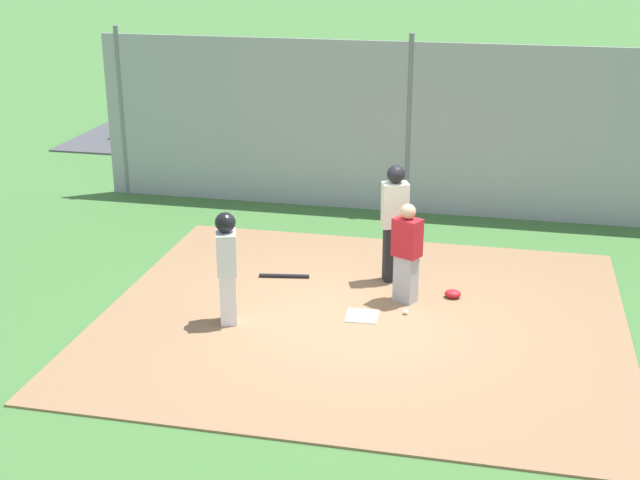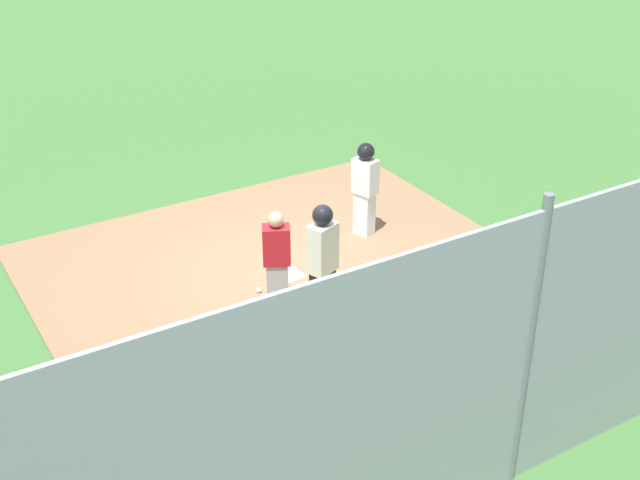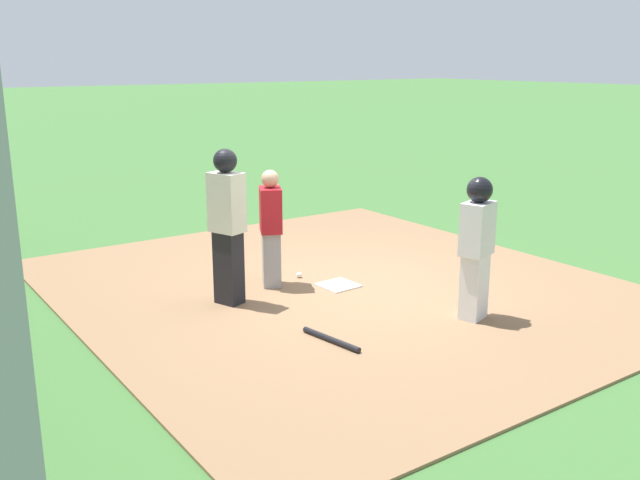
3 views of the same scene
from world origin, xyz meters
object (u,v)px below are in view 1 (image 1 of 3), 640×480
object	(u,v)px
home_plate	(362,316)
catcher	(407,252)
umpire	(395,220)
baseball	(406,312)
parked_car_blue	(203,113)
runner	(227,261)
baseball_bat	(284,276)
parked_car_white	(446,122)
catcher_mask	(453,294)

from	to	relation	value
home_plate	catcher	distance (m)	1.13
catcher	umpire	size ratio (longest dim) A/B	0.81
baseball	parked_car_blue	bearing A→B (deg)	-56.50
catcher	runner	size ratio (longest dim) A/B	0.93
umpire	baseball	bearing A→B (deg)	-3.76
baseball	parked_car_blue	size ratio (longest dim) A/B	0.02
runner	home_plate	bearing A→B (deg)	-0.68
runner	parked_car_blue	xyz separation A→B (m)	(4.09, -10.48, -0.31)
catcher	runner	distance (m)	2.59
parked_car_blue	home_plate	bearing A→B (deg)	-59.55
baseball_bat	parked_car_white	size ratio (longest dim) A/B	0.18
home_plate	parked_car_blue	world-z (taller)	parked_car_blue
runner	baseball	bearing A→B (deg)	-0.06
umpire	parked_car_blue	world-z (taller)	umpire
catcher	catcher_mask	size ratio (longest dim) A/B	6.16
catcher_mask	baseball	world-z (taller)	catcher_mask
home_plate	baseball	size ratio (longest dim) A/B	5.95
catcher	baseball_bat	size ratio (longest dim) A/B	1.90
parked_car_white	baseball	bearing A→B (deg)	-89.59
runner	baseball	size ratio (longest dim) A/B	21.43
umpire	parked_car_white	world-z (taller)	umpire
catcher_mask	baseball_bat	bearing A→B (deg)	-4.48
catcher	parked_car_blue	distance (m)	11.24
runner	parked_car_white	world-z (taller)	runner
runner	baseball_bat	xyz separation A→B (m)	(-0.34, -1.70, -0.87)
home_plate	catcher	bearing A→B (deg)	-127.66
baseball_bat	runner	bearing A→B (deg)	-110.58
home_plate	parked_car_white	xyz separation A→B (m)	(-0.31, -10.21, 0.57)
baseball	home_plate	bearing A→B (deg)	19.89
umpire	baseball	distance (m)	1.57
baseball	parked_car_blue	xyz separation A→B (m)	(6.43, -9.72, 0.55)
baseball_bat	baseball	bearing A→B (deg)	-34.07
baseball_bat	baseball	xyz separation A→B (m)	(-2.00, 0.93, 0.01)
home_plate	runner	xyz separation A→B (m)	(1.76, 0.55, 0.89)
runner	baseball	xyz separation A→B (m)	(-2.35, -0.76, -0.86)
baseball_bat	home_plate	bearing A→B (deg)	-47.90
catcher	parked_car_white	distance (m)	9.55
runner	parked_car_blue	size ratio (longest dim) A/B	0.38
home_plate	umpire	world-z (taller)	umpire
baseball_bat	parked_car_white	distance (m)	9.25
catcher	baseball_bat	xyz separation A→B (m)	(1.94, -0.47, -0.73)
parked_car_blue	baseball_bat	bearing A→B (deg)	-63.32
parked_car_blue	baseball	bearing A→B (deg)	-56.56
home_plate	baseball_bat	world-z (taller)	baseball_bat
umpire	parked_car_blue	size ratio (longest dim) A/B	0.43
baseball	parked_car_white	size ratio (longest dim) A/B	0.02
umpire	baseball	xyz separation A→B (m)	(-0.35, 1.21, -0.93)
home_plate	parked_car_blue	xyz separation A→B (m)	(5.85, -9.93, 0.57)
runner	baseball_bat	bearing A→B (deg)	60.48
runner	baseball_bat	world-z (taller)	runner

